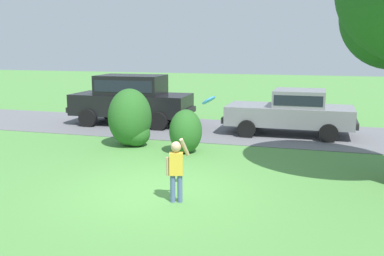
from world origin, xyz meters
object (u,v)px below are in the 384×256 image
Objects in this scene: parked_sedan at (292,110)px; frisbee at (209,100)px; child_thrower at (176,166)px; parked_suv at (131,97)px.

frisbee reaches higher than parked_sedan.
frisbee reaches higher than child_thrower.
frisbee is (-1.14, -7.00, 1.12)m from parked_sedan.
parked_suv reaches higher than parked_sedan.
parked_sedan is at bearing 77.37° from child_thrower.
parked_sedan is at bearing 80.77° from frisbee.
child_thrower is 1.42m from frisbee.
child_thrower is at bearing -141.18° from frisbee.
parked_sedan is 6.11m from parked_suv.
child_thrower is at bearing -60.01° from parked_suv.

